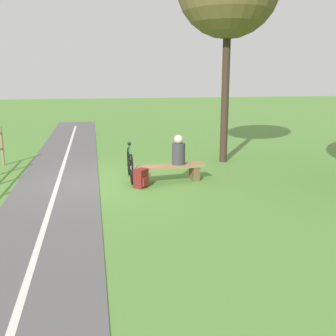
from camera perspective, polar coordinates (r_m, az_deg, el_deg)
name	(u,v)px	position (r m, az deg, el deg)	size (l,w,h in m)	color
ground_plane	(95,182)	(10.15, -10.51, -2.06)	(80.00, 80.00, 0.00)	#548438
paved_path	(36,253)	(6.42, -18.49, -11.54)	(2.01, 36.00, 0.02)	#565454
path_centre_line	(36,252)	(6.41, -18.49, -11.46)	(0.10, 32.00, 0.00)	silver
bench	(168,170)	(9.95, 0.07, -0.28)	(1.91, 0.60, 0.44)	#937047
person_seated	(179,151)	(9.94, 1.53, 2.41)	(0.37, 0.37, 0.75)	#38383D
bicycle	(130,164)	(10.24, -5.49, 0.54)	(0.11, 1.72, 0.94)	black
backpack	(141,178)	(9.51, -3.90, -1.51)	(0.39, 0.41, 0.45)	maroon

